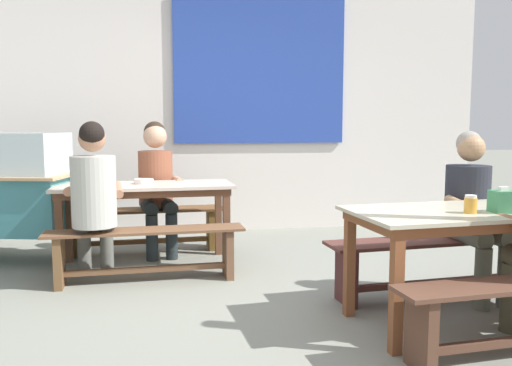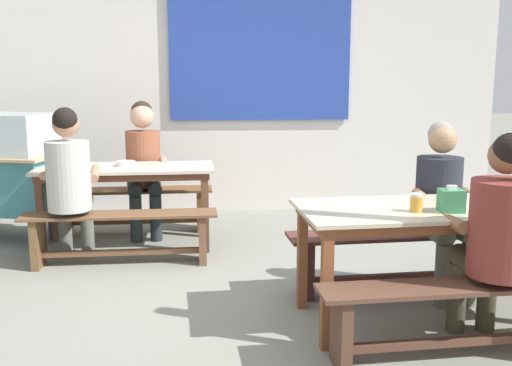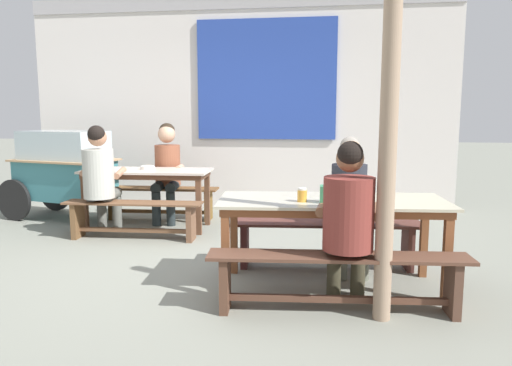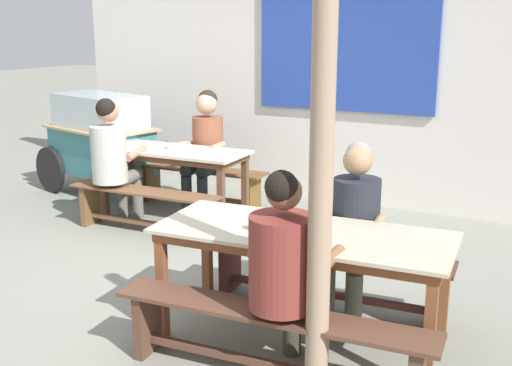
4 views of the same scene
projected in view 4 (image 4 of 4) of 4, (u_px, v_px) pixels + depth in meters
ground_plane at (169, 275)px, 4.97m from camera, size 40.00×40.00×0.00m
backdrop_wall at (313, 56)px, 6.91m from camera, size 6.16×0.23×3.04m
dining_table_far at (173, 157)px, 6.28m from camera, size 1.55×0.69×0.72m
dining_table_near at (302, 242)px, 3.80m from camera, size 1.85×0.88×0.72m
bench_far_back at (200, 181)px, 6.82m from camera, size 1.54×0.39×0.42m
bench_far_front at (144, 206)px, 5.92m from camera, size 1.56×0.35×0.42m
bench_near_back at (326, 269)px, 4.35m from camera, size 1.74×0.46×0.42m
bench_near_front at (270, 335)px, 3.43m from camera, size 1.85×0.42×0.42m
food_cart at (100, 137)px, 7.20m from camera, size 1.74×1.06×1.17m
person_near_front at (287, 265)px, 3.36m from camera, size 0.47×0.56×1.22m
person_center_facing at (205, 143)px, 6.61m from camera, size 0.48×0.59×1.27m
person_left_back_turned at (113, 155)px, 6.02m from camera, size 0.49×0.56×1.27m
person_right_near_table at (353, 222)px, 4.12m from camera, size 0.45×0.55×1.20m
tissue_box at (288, 226)px, 3.66m from camera, size 0.13×0.12×0.15m
condiment_jar at (258, 223)px, 3.76m from camera, size 0.07×0.07×0.11m
soup_bowl at (175, 146)px, 6.30m from camera, size 0.17×0.17×0.04m
wooden_support_post at (320, 201)px, 3.04m from camera, size 0.12×0.12×2.20m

